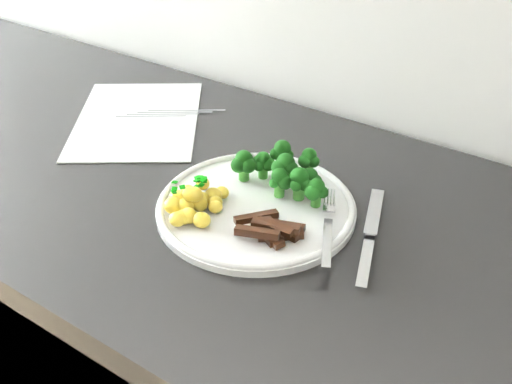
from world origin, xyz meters
TOP-DOWN VIEW (x-y plane):
  - recipe_paper at (-0.13, 1.78)m, footprint 0.33×0.35m
  - plate at (0.18, 1.68)m, footprint 0.26×0.26m
  - broccoli at (0.19, 1.73)m, footprint 0.14×0.09m
  - potatoes at (0.12, 1.62)m, footprint 0.08×0.10m
  - beef_strips at (0.23, 1.64)m, footprint 0.09×0.07m
  - fork at (0.29, 1.67)m, footprint 0.08×0.15m
  - knife at (0.34, 1.68)m, footprint 0.08×0.19m

SIDE VIEW (x-z plane):
  - recipe_paper at x=-0.13m, z-range 0.87..0.87m
  - plate at x=0.18m, z-range 0.87..0.89m
  - knife at x=0.34m, z-range 0.87..0.89m
  - fork at x=0.29m, z-range 0.88..0.90m
  - beef_strips at x=0.23m, z-range 0.88..0.90m
  - potatoes at x=0.12m, z-range 0.87..0.91m
  - broccoli at x=0.19m, z-range 0.88..0.94m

